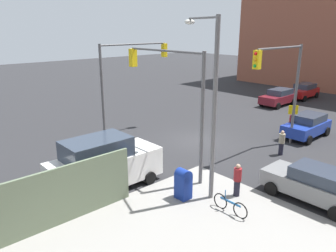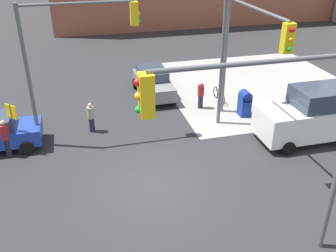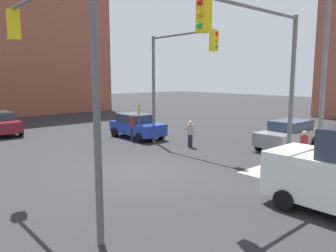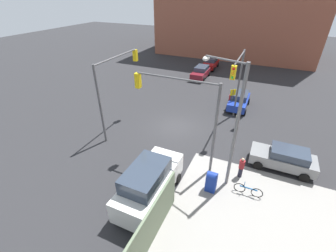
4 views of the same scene
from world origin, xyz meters
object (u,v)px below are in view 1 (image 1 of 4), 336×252
object	(u,v)px
pedestrian_crossing	(292,124)
bicycle_leaning_on_fence	(230,205)
traffic_signal_se_corner	(129,70)
street_lamp_corner	(210,96)
mailbox_blue	(183,183)
pedestrian_walking_north	(237,180)
sedan_gray	(315,184)
traffic_signal_ne_corner	(171,86)
hatchback_blue	(307,125)
sedan_red	(304,91)
pedestrian_waiting	(282,142)
coupe_maroon	(279,97)
van_white_delivery	(104,164)
traffic_signal_nw_corner	(282,78)

from	to	relation	value
pedestrian_crossing	bicycle_leaning_on_fence	bearing A→B (deg)	102.26
traffic_signal_se_corner	street_lamp_corner	size ratio (longest dim) A/B	0.81
mailbox_blue	bicycle_leaning_on_fence	distance (m)	2.32
pedestrian_walking_north	traffic_signal_se_corner	bearing A→B (deg)	131.98
street_lamp_corner	sedan_gray	world-z (taller)	street_lamp_corner
street_lamp_corner	mailbox_blue	distance (m)	4.12
traffic_signal_se_corner	sedan_gray	distance (m)	14.10
traffic_signal_se_corner	traffic_signal_ne_corner	xyz separation A→B (m)	(2.27, 6.79, -0.01)
traffic_signal_se_corner	sedan_gray	size ratio (longest dim) A/B	1.51
pedestrian_crossing	mailbox_blue	bearing A→B (deg)	91.38
traffic_signal_se_corner	hatchback_blue	size ratio (longest dim) A/B	1.58
traffic_signal_ne_corner	sedan_red	world-z (taller)	traffic_signal_ne_corner
traffic_signal_se_corner	street_lamp_corner	bearing A→B (deg)	73.98
street_lamp_corner	sedan_red	size ratio (longest dim) A/B	1.95
mailbox_blue	pedestrian_waiting	distance (m)	8.20
sedan_gray	mailbox_blue	bearing A→B (deg)	-44.24
coupe_maroon	pedestrian_walking_north	bearing A→B (deg)	24.89
street_lamp_corner	coupe_maroon	xyz separation A→B (m)	(-19.04, -7.37, -3.86)
pedestrian_waiting	pedestrian_walking_north	size ratio (longest dim) A/B	0.98
traffic_signal_se_corner	pedestrian_walking_north	bearing A→B (deg)	79.85
sedan_red	van_white_delivery	bearing A→B (deg)	7.58
pedestrian_crossing	hatchback_blue	bearing A→B (deg)	-144.26
pedestrian_crossing	bicycle_leaning_on_fence	size ratio (longest dim) A/B	1.02
hatchback_blue	van_white_delivery	bearing A→B (deg)	-10.74
traffic_signal_se_corner	pedestrian_walking_north	world-z (taller)	traffic_signal_se_corner
street_lamp_corner	mailbox_blue	size ratio (longest dim) A/B	5.59
traffic_signal_nw_corner	traffic_signal_se_corner	world-z (taller)	same
van_white_delivery	sedan_red	bearing A→B (deg)	-172.42
street_lamp_corner	sedan_red	distance (m)	25.49
sedan_gray	pedestrian_crossing	size ratio (longest dim) A/B	2.41
street_lamp_corner	pedestrian_walking_north	world-z (taller)	street_lamp_corner
traffic_signal_ne_corner	traffic_signal_nw_corner	bearing A→B (deg)	162.64
sedan_red	pedestrian_waiting	distance (m)	18.43
street_lamp_corner	pedestrian_waiting	bearing A→B (deg)	-177.99
traffic_signal_se_corner	traffic_signal_ne_corner	distance (m)	7.16
traffic_signal_nw_corner	coupe_maroon	distance (m)	13.61
traffic_signal_se_corner	hatchback_blue	world-z (taller)	traffic_signal_se_corner
traffic_signal_ne_corner	pedestrian_walking_north	world-z (taller)	traffic_signal_ne_corner
pedestrian_walking_north	van_white_delivery	bearing A→B (deg)	-176.41
pedestrian_crossing	sedan_red	bearing A→B (deg)	-71.22
pedestrian_waiting	sedan_red	bearing A→B (deg)	-69.36
van_white_delivery	pedestrian_crossing	bearing A→B (deg)	171.96
traffic_signal_ne_corner	sedan_red	distance (m)	24.19
street_lamp_corner	pedestrian_walking_north	xyz separation A→B (m)	(-0.89, 1.05, -3.88)
hatchback_blue	pedestrian_walking_north	world-z (taller)	hatchback_blue
traffic_signal_se_corner	pedestrian_crossing	size ratio (longest dim) A/B	3.65
traffic_signal_ne_corner	hatchback_blue	distance (m)	11.86
mailbox_blue	sedan_gray	bearing A→B (deg)	135.76
traffic_signal_se_corner	street_lamp_corner	xyz separation A→B (m)	(2.86, 9.95, 0.04)
traffic_signal_ne_corner	hatchback_blue	world-z (taller)	traffic_signal_ne_corner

